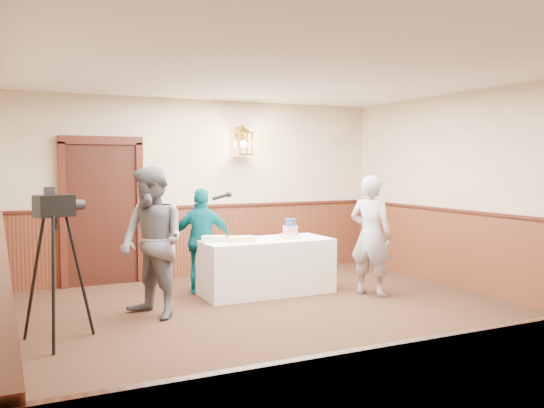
{
  "coord_description": "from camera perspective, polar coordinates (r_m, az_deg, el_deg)",
  "views": [
    {
      "loc": [
        -2.99,
        -5.23,
        1.79
      ],
      "look_at": [
        0.33,
        1.7,
        1.25
      ],
      "focal_mm": 38.0,
      "sensor_mm": 36.0,
      "label": 1
    }
  ],
  "objects": [
    {
      "name": "tiered_cake",
      "position": [
        8.03,
        1.83,
        -2.65
      ],
      "size": [
        0.33,
        0.33,
        0.27
      ],
      "rotation": [
        0.0,
        0.0,
        -0.27
      ],
      "color": "beige",
      "rests_on": "display_table"
    },
    {
      "name": "ground",
      "position": [
        6.28,
        4.05,
        -12.54
      ],
      "size": [
        7.0,
        7.0,
        0.0
      ],
      "primitive_type": "plane",
      "color": "black",
      "rests_on": "ground"
    },
    {
      "name": "tv_camera_rig",
      "position": [
        6.14,
        -20.6,
        -6.78
      ],
      "size": [
        0.58,
        0.54,
        1.48
      ],
      "rotation": [
        0.0,
        0.0,
        0.34
      ],
      "color": "black",
      "rests_on": "ground"
    },
    {
      "name": "room_shell",
      "position": [
        6.4,
        1.69,
        1.61
      ],
      "size": [
        6.02,
        7.02,
        2.81
      ],
      "color": "tan",
      "rests_on": "ground"
    },
    {
      "name": "sheet_cake_yellow",
      "position": [
        7.68,
        -3.07,
        -3.5
      ],
      "size": [
        0.38,
        0.32,
        0.07
      ],
      "primitive_type": "cube",
      "rotation": [
        0.0,
        0.0,
        -0.18
      ],
      "color": "#F0EA8F",
      "rests_on": "display_table"
    },
    {
      "name": "interviewer",
      "position": [
        6.8,
        -11.77,
        -3.73
      ],
      "size": [
        1.6,
        1.06,
        1.76
      ],
      "rotation": [
        0.0,
        0.0,
        -1.14
      ],
      "color": "#5A5D64",
      "rests_on": "ground"
    },
    {
      "name": "sheet_cake_green",
      "position": [
        7.75,
        -5.78,
        -3.45
      ],
      "size": [
        0.39,
        0.36,
        0.07
      ],
      "primitive_type": "cube",
      "rotation": [
        0.0,
        0.0,
        -0.43
      ],
      "color": "#95CF92",
      "rests_on": "display_table"
    },
    {
      "name": "assistant_p",
      "position": [
        8.0,
        -6.89,
        -3.64
      ],
      "size": [
        0.92,
        0.67,
        1.46
      ],
      "primitive_type": "imported",
      "rotation": [
        0.0,
        0.0,
        2.72
      ],
      "color": "#055661",
      "rests_on": "ground"
    },
    {
      "name": "baker",
      "position": [
        7.92,
        9.76,
        -3.11
      ],
      "size": [
        0.64,
        0.71,
        1.63
      ],
      "primitive_type": "imported",
      "rotation": [
        0.0,
        0.0,
        2.1
      ],
      "color": "#A2A3A9",
      "rests_on": "ground"
    },
    {
      "name": "display_table",
      "position": [
        7.99,
        -0.62,
        -6.18
      ],
      "size": [
        1.8,
        0.8,
        0.75
      ],
      "primitive_type": "cube",
      "color": "white",
      "rests_on": "ground"
    }
  ]
}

